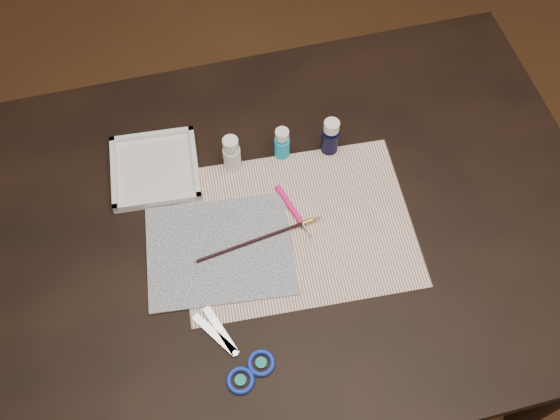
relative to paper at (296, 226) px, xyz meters
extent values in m
cube|color=#422614|center=(-0.03, 0.02, -0.76)|extent=(3.50, 3.50, 0.02)
cube|color=black|center=(-0.03, 0.02, -0.38)|extent=(1.30, 0.90, 0.75)
cube|color=white|center=(0.00, 0.00, 0.00)|extent=(0.48, 0.38, 0.00)
cube|color=#0E1932|center=(-0.16, -0.02, 0.00)|extent=(0.30, 0.25, 0.00)
cylinder|color=silver|center=(-0.09, 0.17, 0.04)|extent=(0.04, 0.04, 0.09)
cylinder|color=#11A3D2|center=(0.02, 0.18, 0.04)|extent=(0.04, 0.04, 0.08)
cylinder|color=black|center=(0.12, 0.17, 0.04)|extent=(0.05, 0.05, 0.09)
cube|color=silver|center=(-0.25, 0.20, 0.01)|extent=(0.19, 0.19, 0.02)
camera|label=1|loc=(-0.17, -0.56, 1.09)|focal=40.00mm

